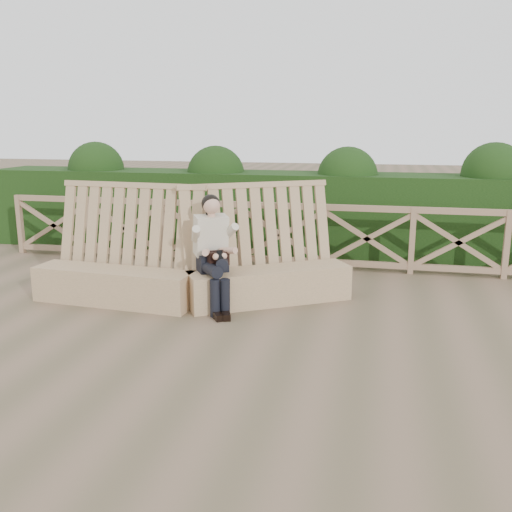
# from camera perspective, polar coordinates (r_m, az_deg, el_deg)

# --- Properties ---
(ground) EXTENTS (60.00, 60.00, 0.00)m
(ground) POSITION_cam_1_polar(r_m,az_deg,el_deg) (6.54, -3.03, -8.37)
(ground) COLOR brown
(ground) RESTS_ON ground
(bench) EXTENTS (4.27, 1.84, 1.61)m
(bench) POSITION_cam_1_polar(r_m,az_deg,el_deg) (7.85, -6.42, -1.64)
(bench) COLOR #937A54
(bench) RESTS_ON ground
(woman) EXTENTS (0.71, 0.94, 1.50)m
(woman) POSITION_cam_1_polar(r_m,az_deg,el_deg) (7.45, -4.27, 0.74)
(woman) COLOR black
(woman) RESTS_ON ground
(guardrail) EXTENTS (10.10, 0.09, 1.10)m
(guardrail) POSITION_cam_1_polar(r_m,az_deg,el_deg) (9.68, 2.53, 2.13)
(guardrail) COLOR #83654C
(guardrail) RESTS_ON ground
(hedge) EXTENTS (12.00, 1.20, 1.50)m
(hedge) POSITION_cam_1_polar(r_m,az_deg,el_deg) (10.81, 3.68, 4.33)
(hedge) COLOR black
(hedge) RESTS_ON ground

